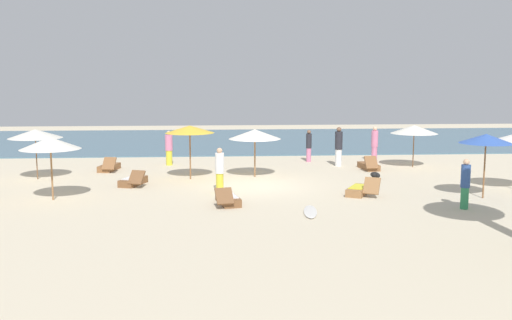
{
  "coord_description": "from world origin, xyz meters",
  "views": [
    {
      "loc": [
        -1.55,
        -22.6,
        4.33
      ],
      "look_at": [
        0.03,
        -0.14,
        1.1
      ],
      "focal_mm": 40.48,
      "sensor_mm": 36.0,
      "label": 1
    }
  ],
  "objects_px": {
    "umbrella_4": "(486,139)",
    "lounger_2": "(133,181)",
    "umbrella_1": "(255,134)",
    "umbrella_2": "(414,129)",
    "umbrella_0": "(35,134)",
    "lounger_5": "(360,190)",
    "person_1": "(375,144)",
    "lounger_3": "(369,166)",
    "person_0": "(339,146)",
    "person_4": "(465,184)",
    "umbrella_5": "(50,143)",
    "person_2": "(169,148)",
    "umbrella_3": "(190,129)",
    "person_3": "(309,146)",
    "dog": "(375,175)",
    "surfboard": "(310,212)",
    "person_5": "(220,170)",
    "lounger_0": "(109,167)",
    "lounger_4": "(228,199)"
  },
  "relations": [
    {
      "from": "umbrella_4",
      "to": "umbrella_5",
      "type": "height_order",
      "value": "umbrella_4"
    },
    {
      "from": "umbrella_1",
      "to": "umbrella_2",
      "type": "height_order",
      "value": "umbrella_1"
    },
    {
      "from": "umbrella_3",
      "to": "umbrella_5",
      "type": "bearing_deg",
      "value": -140.03
    },
    {
      "from": "lounger_3",
      "to": "lounger_4",
      "type": "xyz_separation_m",
      "value": [
        -6.85,
        -7.12,
        0.0
      ]
    },
    {
      "from": "umbrella_1",
      "to": "dog",
      "type": "xyz_separation_m",
      "value": [
        5.14,
        -0.87,
        -1.72
      ]
    },
    {
      "from": "lounger_4",
      "to": "person_3",
      "type": "distance_m",
      "value": 10.79
    },
    {
      "from": "person_3",
      "to": "dog",
      "type": "xyz_separation_m",
      "value": [
        2.04,
        -5.23,
        -0.69
      ]
    },
    {
      "from": "person_2",
      "to": "surfboard",
      "type": "height_order",
      "value": "person_2"
    },
    {
      "from": "lounger_2",
      "to": "umbrella_3",
      "type": "bearing_deg",
      "value": 29.26
    },
    {
      "from": "person_1",
      "to": "person_4",
      "type": "height_order",
      "value": "person_1"
    },
    {
      "from": "person_2",
      "to": "dog",
      "type": "height_order",
      "value": "person_2"
    },
    {
      "from": "person_1",
      "to": "umbrella_1",
      "type": "bearing_deg",
      "value": -147.54
    },
    {
      "from": "person_2",
      "to": "person_4",
      "type": "height_order",
      "value": "person_2"
    },
    {
      "from": "umbrella_2",
      "to": "umbrella_5",
      "type": "distance_m",
      "value": 16.71
    },
    {
      "from": "umbrella_4",
      "to": "lounger_2",
      "type": "relative_size",
      "value": 1.3
    },
    {
      "from": "umbrella_2",
      "to": "person_2",
      "type": "distance_m",
      "value": 12.02
    },
    {
      "from": "surfboard",
      "to": "person_3",
      "type": "bearing_deg",
      "value": 81.07
    },
    {
      "from": "lounger_3",
      "to": "lounger_5",
      "type": "distance_m",
      "value": 6.12
    },
    {
      "from": "lounger_5",
      "to": "person_1",
      "type": "xyz_separation_m",
      "value": [
        2.85,
        8.28,
        0.75
      ]
    },
    {
      "from": "person_0",
      "to": "person_3",
      "type": "bearing_deg",
      "value": 127.79
    },
    {
      "from": "umbrella_1",
      "to": "umbrella_0",
      "type": "bearing_deg",
      "value": 179.62
    },
    {
      "from": "person_4",
      "to": "person_3",
      "type": "bearing_deg",
      "value": 107.1
    },
    {
      "from": "umbrella_2",
      "to": "umbrella_3",
      "type": "xyz_separation_m",
      "value": [
        -10.67,
        -2.58,
        0.3
      ]
    },
    {
      "from": "umbrella_2",
      "to": "lounger_2",
      "type": "bearing_deg",
      "value": -163.45
    },
    {
      "from": "person_3",
      "to": "person_1",
      "type": "bearing_deg",
      "value": -4.1
    },
    {
      "from": "person_1",
      "to": "person_3",
      "type": "xyz_separation_m",
      "value": [
        -3.39,
        0.24,
        -0.08
      ]
    },
    {
      "from": "person_0",
      "to": "umbrella_5",
      "type": "bearing_deg",
      "value": -149.01
    },
    {
      "from": "umbrella_2",
      "to": "person_4",
      "type": "distance_m",
      "value": 9.11
    },
    {
      "from": "person_3",
      "to": "umbrella_0",
      "type": "bearing_deg",
      "value": -160.93
    },
    {
      "from": "lounger_3",
      "to": "person_0",
      "type": "xyz_separation_m",
      "value": [
        -1.23,
        1.14,
        0.81
      ]
    },
    {
      "from": "lounger_2",
      "to": "lounger_5",
      "type": "distance_m",
      "value": 9.04
    },
    {
      "from": "umbrella_2",
      "to": "lounger_5",
      "type": "xyz_separation_m",
      "value": [
        -4.24,
        -6.38,
        -1.67
      ]
    },
    {
      "from": "umbrella_0",
      "to": "lounger_4",
      "type": "relative_size",
      "value": 1.26
    },
    {
      "from": "lounger_3",
      "to": "person_1",
      "type": "distance_m",
      "value": 2.75
    },
    {
      "from": "person_0",
      "to": "person_1",
      "type": "height_order",
      "value": "person_0"
    },
    {
      "from": "person_2",
      "to": "person_5",
      "type": "height_order",
      "value": "person_2"
    },
    {
      "from": "umbrella_2",
      "to": "person_0",
      "type": "relative_size",
      "value": 1.16
    },
    {
      "from": "umbrella_0",
      "to": "lounger_5",
      "type": "height_order",
      "value": "umbrella_0"
    },
    {
      "from": "person_1",
      "to": "person_5",
      "type": "xyz_separation_m",
      "value": [
        -8.05,
        -7.51,
        -0.07
      ]
    },
    {
      "from": "lounger_3",
      "to": "lounger_5",
      "type": "relative_size",
      "value": 0.99
    },
    {
      "from": "umbrella_5",
      "to": "person_2",
      "type": "height_order",
      "value": "umbrella_5"
    },
    {
      "from": "lounger_0",
      "to": "person_0",
      "type": "relative_size",
      "value": 0.91
    },
    {
      "from": "umbrella_3",
      "to": "lounger_4",
      "type": "xyz_separation_m",
      "value": [
        1.49,
        -5.1,
        -1.97
      ]
    },
    {
      "from": "lounger_4",
      "to": "person_4",
      "type": "height_order",
      "value": "person_4"
    },
    {
      "from": "lounger_5",
      "to": "lounger_2",
      "type": "bearing_deg",
      "value": 163.69
    },
    {
      "from": "umbrella_1",
      "to": "umbrella_4",
      "type": "distance_m",
      "value": 9.43
    },
    {
      "from": "umbrella_1",
      "to": "umbrella_2",
      "type": "xyz_separation_m",
      "value": [
        7.87,
        2.22,
        -0.04
      ]
    },
    {
      "from": "umbrella_1",
      "to": "umbrella_3",
      "type": "relative_size",
      "value": 0.99
    },
    {
      "from": "umbrella_4",
      "to": "person_4",
      "type": "height_order",
      "value": "umbrella_4"
    },
    {
      "from": "umbrella_5",
      "to": "lounger_4",
      "type": "bearing_deg",
      "value": -10.48
    }
  ]
}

